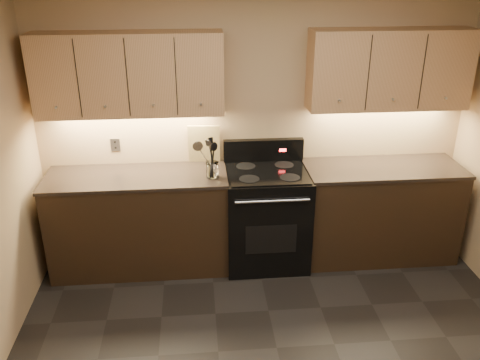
{
  "coord_description": "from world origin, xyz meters",
  "views": [
    {
      "loc": [
        -0.55,
        -2.52,
        2.71
      ],
      "look_at": [
        -0.19,
        1.45,
        0.96
      ],
      "focal_mm": 38.0,
      "sensor_mm": 36.0,
      "label": 1
    }
  ],
  "objects": [
    {
      "name": "utensil_crock",
      "position": [
        -0.42,
        1.6,
        0.99
      ],
      "size": [
        0.13,
        0.13,
        0.14
      ],
      "color": "white",
      "rests_on": "counter_left"
    },
    {
      "name": "steel_skimmer",
      "position": [
        -0.39,
        1.6,
        1.12
      ],
      "size": [
        0.25,
        0.1,
        0.35
      ],
      "primitive_type": null,
      "rotation": [
        -0.01,
        -0.49,
        0.07
      ],
      "color": "silver",
      "rests_on": "utensil_crock"
    },
    {
      "name": "stove",
      "position": [
        0.08,
        1.68,
        0.48
      ],
      "size": [
        0.76,
        0.68,
        1.14
      ],
      "color": "black",
      "rests_on": "ground"
    },
    {
      "name": "black_spoon",
      "position": [
        -0.43,
        1.61,
        1.11
      ],
      "size": [
        0.09,
        0.12,
        0.34
      ],
      "primitive_type": null,
      "rotation": [
        0.2,
        0.1,
        0.03
      ],
      "color": "black",
      "rests_on": "utensil_crock"
    },
    {
      "name": "wall_back",
      "position": [
        0.0,
        2.0,
        1.3
      ],
      "size": [
        4.0,
        0.04,
        2.6
      ],
      "primitive_type": "cube",
      "color": "tan",
      "rests_on": "ground"
    },
    {
      "name": "cutting_board",
      "position": [
        -0.48,
        1.96,
        1.11
      ],
      "size": [
        0.3,
        0.09,
        0.37
      ],
      "primitive_type": "cube",
      "rotation": [
        0.15,
        0.0,
        -0.07
      ],
      "color": "tan",
      "rests_on": "counter_left"
    },
    {
      "name": "black_turner",
      "position": [
        -0.42,
        1.58,
        1.13
      ],
      "size": [
        0.12,
        0.14,
        0.37
      ],
      "primitive_type": null,
      "rotation": [
        -0.1,
        0.01,
        0.43
      ],
      "color": "black",
      "rests_on": "utensil_crock"
    },
    {
      "name": "counter_left",
      "position": [
        -1.1,
        1.7,
        0.47
      ],
      "size": [
        1.62,
        0.62,
        0.93
      ],
      "color": "black",
      "rests_on": "ground"
    },
    {
      "name": "wooden_spoon",
      "position": [
        -0.44,
        1.6,
        1.09
      ],
      "size": [
        0.09,
        0.13,
        0.3
      ],
      "primitive_type": null,
      "rotation": [
        -0.16,
        0.14,
        0.34
      ],
      "color": "tan",
      "rests_on": "utensil_crock"
    },
    {
      "name": "counter_right",
      "position": [
        1.18,
        1.7,
        0.47
      ],
      "size": [
        1.46,
        0.62,
        0.93
      ],
      "color": "black",
      "rests_on": "ground"
    },
    {
      "name": "outlet_plate",
      "position": [
        -1.3,
        1.99,
        1.12
      ],
      "size": [
        0.08,
        0.01,
        0.12
      ],
      "primitive_type": "cube",
      "color": "#B2B5BA",
      "rests_on": "wall_back"
    },
    {
      "name": "upper_cab_right",
      "position": [
        1.18,
        1.85,
        1.8
      ],
      "size": [
        1.44,
        0.3,
        0.7
      ],
      "primitive_type": "cube",
      "color": "tan",
      "rests_on": "wall_back"
    },
    {
      "name": "upper_cab_left",
      "position": [
        -1.1,
        1.85,
        1.8
      ],
      "size": [
        1.6,
        0.3,
        0.7
      ],
      "primitive_type": "cube",
      "color": "tan",
      "rests_on": "wall_back"
    },
    {
      "name": "steel_spatula",
      "position": [
        -0.39,
        1.61,
        1.12
      ],
      "size": [
        0.17,
        0.11,
        0.36
      ],
      "primitive_type": null,
      "rotation": [
        0.06,
        -0.17,
        -0.32
      ],
      "color": "silver",
      "rests_on": "utensil_crock"
    }
  ]
}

